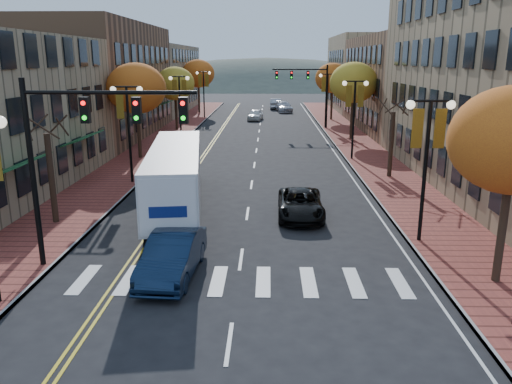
{
  "coord_description": "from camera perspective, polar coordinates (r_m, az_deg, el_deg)",
  "views": [
    {
      "loc": [
        1.06,
        -14.21,
        7.61
      ],
      "look_at": [
        0.54,
        6.02,
        2.2
      ],
      "focal_mm": 35.0,
      "sensor_mm": 36.0,
      "label": 1
    }
  ],
  "objects": [
    {
      "name": "ground",
      "position": [
        16.16,
        -2.53,
        -13.15
      ],
      "size": [
        200.0,
        200.0,
        0.0
      ],
      "primitive_type": "plane",
      "color": "black",
      "rests_on": "ground"
    },
    {
      "name": "sidewalk_left",
      "position": [
        48.37,
        -10.59,
        5.75
      ],
      "size": [
        4.0,
        85.0,
        0.15
      ],
      "primitive_type": "cube",
      "color": "brown",
      "rests_on": "ground"
    },
    {
      "name": "sidewalk_right",
      "position": [
        47.98,
        11.05,
        5.66
      ],
      "size": [
        4.0,
        85.0,
        0.15
      ],
      "primitive_type": "cube",
      "color": "brown",
      "rests_on": "ground"
    },
    {
      "name": "building_left_mid",
      "position": [
        53.4,
        -18.7,
        11.94
      ],
      "size": [
        12.0,
        24.0,
        11.0
      ],
      "primitive_type": "cube",
      "color": "brown",
      "rests_on": "ground"
    },
    {
      "name": "building_left_far",
      "position": [
        77.4,
        -12.31,
        12.52
      ],
      "size": [
        12.0,
        26.0,
        9.5
      ],
      "primitive_type": "cube",
      "color": "#9E8966",
      "rests_on": "ground"
    },
    {
      "name": "building_right_mid",
      "position": [
        58.91,
        19.11,
        11.63
      ],
      "size": [
        15.0,
        24.0,
        10.0
      ],
      "primitive_type": "cube",
      "color": "brown",
      "rests_on": "ground"
    },
    {
      "name": "building_right_far",
      "position": [
        80.16,
        14.43,
        13.01
      ],
      "size": [
        15.0,
        20.0,
        11.0
      ],
      "primitive_type": "cube",
      "color": "#9E8966",
      "rests_on": "ground"
    },
    {
      "name": "tree_left_a",
      "position": [
        24.97,
        -22.33,
        1.43
      ],
      "size": [
        0.28,
        0.28,
        4.2
      ],
      "color": "#382619",
      "rests_on": "sidewalk_left"
    },
    {
      "name": "tree_left_b",
      "position": [
        39.57,
        -13.52,
        11.43
      ],
      "size": [
        4.48,
        4.48,
        7.21
      ],
      "color": "#382619",
      "rests_on": "sidewalk_left"
    },
    {
      "name": "tree_left_c",
      "position": [
        55.2,
        -9.23,
        12.13
      ],
      "size": [
        4.16,
        4.16,
        6.69
      ],
      "color": "#382619",
      "rests_on": "sidewalk_left"
    },
    {
      "name": "tree_left_d",
      "position": [
        72.94,
        -6.62,
        13.3
      ],
      "size": [
        4.61,
        4.61,
        7.42
      ],
      "color": "#382619",
      "rests_on": "sidewalk_left"
    },
    {
      "name": "tree_right_b",
      "position": [
        33.61,
        15.19,
        5.27
      ],
      "size": [
        0.28,
        0.28,
        4.2
      ],
      "color": "#382619",
      "rests_on": "sidewalk_right"
    },
    {
      "name": "tree_right_c",
      "position": [
        48.91,
        11.08,
        12.16
      ],
      "size": [
        4.48,
        4.48,
        7.21
      ],
      "color": "#382619",
      "rests_on": "sidewalk_right"
    },
    {
      "name": "tree_right_d",
      "position": [
        64.74,
        8.75,
        12.75
      ],
      "size": [
        4.35,
        4.35,
        7.0
      ],
      "color": "#382619",
      "rests_on": "sidewalk_right"
    },
    {
      "name": "lamp_left_b",
      "position": [
        31.58,
        -14.42,
        8.47
      ],
      "size": [
        1.96,
        0.36,
        6.05
      ],
      "color": "black",
      "rests_on": "ground"
    },
    {
      "name": "lamp_left_c",
      "position": [
        49.08,
        -8.72,
        10.93
      ],
      "size": [
        1.96,
        0.36,
        6.05
      ],
      "color": "black",
      "rests_on": "ground"
    },
    {
      "name": "lamp_left_d",
      "position": [
        66.85,
        -6.01,
        12.05
      ],
      "size": [
        1.96,
        0.36,
        6.05
      ],
      "color": "black",
      "rests_on": "ground"
    },
    {
      "name": "lamp_right_a",
      "position": [
        21.47,
        19.0,
        5.27
      ],
      "size": [
        1.96,
        0.36,
        6.05
      ],
      "color": "black",
      "rests_on": "ground"
    },
    {
      "name": "lamp_right_b",
      "position": [
        38.89,
        11.17,
        9.8
      ],
      "size": [
        1.96,
        0.36,
        6.05
      ],
      "color": "black",
      "rests_on": "ground"
    },
    {
      "name": "lamp_right_c",
      "position": [
        56.68,
        8.17,
        11.47
      ],
      "size": [
        1.96,
        0.36,
        6.05
      ],
      "color": "black",
      "rests_on": "ground"
    },
    {
      "name": "traffic_mast_near",
      "position": [
        18.6,
        -19.21,
        5.83
      ],
      "size": [
        6.1,
        0.35,
        7.0
      ],
      "color": "black",
      "rests_on": "ground"
    },
    {
      "name": "traffic_mast_far",
      "position": [
        56.45,
        6.11,
        12.16
      ],
      "size": [
        6.1,
        0.34,
        7.0
      ],
      "color": "black",
      "rests_on": "ground"
    },
    {
      "name": "semi_truck",
      "position": [
        25.49,
        -9.03,
        2.2
      ],
      "size": [
        4.07,
        14.26,
        3.52
      ],
      "rotation": [
        0.0,
        0.0,
        0.13
      ],
      "color": "black",
      "rests_on": "ground"
    },
    {
      "name": "navy_sedan",
      "position": [
        18.3,
        -9.54,
        -7.19
      ],
      "size": [
        1.93,
        4.81,
        1.55
      ],
      "primitive_type": "imported",
      "rotation": [
        0.0,
        0.0,
        -0.06
      ],
      "color": "#0C1A31",
      "rests_on": "ground"
    },
    {
      "name": "black_suv",
      "position": [
        24.81,
        5.11,
        -1.36
      ],
      "size": [
        2.27,
        4.8,
        1.32
      ],
      "primitive_type": "imported",
      "rotation": [
        0.0,
        0.0,
        -0.02
      ],
      "color": "black",
      "rests_on": "ground"
    },
    {
      "name": "car_far_white",
      "position": [
        64.67,
        -0.07,
        8.83
      ],
      "size": [
        2.18,
        4.28,
        1.39
      ],
      "primitive_type": "imported",
      "rotation": [
        0.0,
        0.0,
        -0.13
      ],
      "color": "white",
      "rests_on": "ground"
    },
    {
      "name": "car_far_silver",
      "position": [
        74.92,
        3.22,
        9.69
      ],
      "size": [
        2.64,
        5.33,
        1.49
      ],
      "primitive_type": "imported",
      "rotation": [
        0.0,
        0.0,
        0.11
      ],
      "color": "#ADACB4",
      "rests_on": "ground"
    },
    {
      "name": "car_far_oncoming",
      "position": [
        79.69,
        2.29,
        10.06
      ],
      "size": [
        1.82,
        4.89,
        1.6
      ],
      "primitive_type": "imported",
      "rotation": [
        0.0,
        0.0,
        3.12
      ],
      "color": "#A7A8AF",
      "rests_on": "ground"
    }
  ]
}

